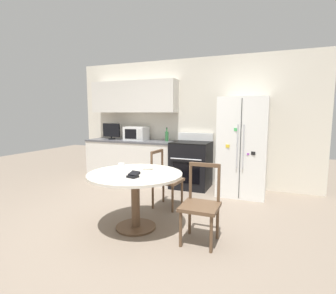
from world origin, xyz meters
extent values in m
plane|color=gray|center=(0.00, 0.00, 0.00)|extent=(14.00, 14.00, 0.00)
cube|color=silver|center=(0.00, 2.65, 1.30)|extent=(5.20, 0.10, 2.60)
cube|color=silver|center=(-1.21, 2.43, 1.84)|extent=(1.98, 0.34, 0.68)
cube|color=silver|center=(-1.21, 2.29, 0.43)|extent=(1.98, 0.62, 0.86)
cube|color=#4C4C51|center=(-1.21, 2.29, 0.88)|extent=(2.00, 0.64, 0.03)
cube|color=white|center=(1.16, 2.20, 0.88)|extent=(0.84, 0.76, 1.77)
cube|color=#333333|center=(1.16, 1.82, 0.88)|extent=(0.01, 0.01, 1.69)
cylinder|color=silver|center=(1.11, 1.81, 0.93)|extent=(0.02, 0.02, 0.74)
cylinder|color=silver|center=(1.21, 1.81, 0.93)|extent=(0.02, 0.02, 0.74)
cube|color=white|center=(1.11, 1.82, 0.99)|extent=(0.04, 0.01, 0.03)
cube|color=black|center=(1.37, 1.82, 0.83)|extent=(0.07, 0.02, 0.06)
cube|color=#3FB259|center=(1.08, 1.82, 1.21)|extent=(0.06, 0.02, 0.05)
cube|color=purple|center=(1.29, 1.82, 0.81)|extent=(0.04, 0.02, 0.03)
cube|color=yellow|center=(0.95, 1.82, 0.93)|extent=(0.07, 0.02, 0.05)
cube|color=black|center=(0.17, 2.26, 0.45)|extent=(0.74, 0.64, 0.90)
cube|color=black|center=(0.17, 1.94, 0.36)|extent=(0.53, 0.01, 0.40)
cylinder|color=silver|center=(0.17, 1.91, 0.63)|extent=(0.61, 0.02, 0.02)
cube|color=black|center=(0.17, 2.26, 0.91)|extent=(0.74, 0.64, 0.02)
cube|color=white|center=(0.17, 2.55, 1.00)|extent=(0.74, 0.06, 0.16)
cube|color=white|center=(-1.11, 2.34, 1.05)|extent=(0.48, 0.35, 0.29)
cube|color=black|center=(-1.16, 2.17, 1.05)|extent=(0.28, 0.01, 0.20)
cube|color=silver|center=(-0.94, 2.17, 1.05)|extent=(0.10, 0.01, 0.21)
cylinder|color=black|center=(-1.70, 2.26, 0.91)|extent=(0.16, 0.16, 0.02)
cylinder|color=black|center=(-1.70, 2.26, 0.94)|extent=(0.03, 0.03, 0.04)
cube|color=black|center=(-1.70, 2.26, 1.11)|extent=(0.42, 0.05, 0.30)
cylinder|color=#2D6B38|center=(-0.41, 2.38, 1.00)|extent=(0.07, 0.07, 0.20)
cylinder|color=#2D6B38|center=(-0.41, 2.38, 1.14)|extent=(0.03, 0.03, 0.08)
cylinder|color=#262626|center=(-0.41, 2.38, 1.18)|extent=(0.03, 0.03, 0.01)
cylinder|color=beige|center=(0.06, 0.18, 0.71)|extent=(1.20, 1.20, 0.03)
cylinder|color=brown|center=(0.06, 0.18, 0.36)|extent=(0.11, 0.11, 0.67)
cylinder|color=brown|center=(0.06, 0.18, 0.01)|extent=(0.52, 0.52, 0.03)
cube|color=brown|center=(0.93, 0.11, 0.43)|extent=(0.42, 0.42, 0.04)
cylinder|color=brown|center=(1.11, -0.06, 0.21)|extent=(0.04, 0.04, 0.41)
cylinder|color=brown|center=(0.76, -0.06, 0.21)|extent=(0.04, 0.04, 0.41)
cylinder|color=brown|center=(1.10, 0.28, 0.21)|extent=(0.04, 0.04, 0.41)
cylinder|color=brown|center=(0.76, 0.28, 0.21)|extent=(0.04, 0.04, 0.41)
cylinder|color=brown|center=(1.10, 0.30, 0.68)|extent=(0.04, 0.04, 0.45)
cylinder|color=brown|center=(0.76, 0.30, 0.68)|extent=(0.04, 0.04, 0.45)
cube|color=brown|center=(0.93, 0.30, 0.88)|extent=(0.34, 0.04, 0.04)
cube|color=brown|center=(0.15, 1.05, 0.43)|extent=(0.46, 0.46, 0.04)
cylinder|color=brown|center=(0.34, 1.20, 0.21)|extent=(0.04, 0.04, 0.41)
cylinder|color=brown|center=(0.31, 0.86, 0.21)|extent=(0.04, 0.04, 0.41)
cylinder|color=brown|center=(0.00, 1.23, 0.21)|extent=(0.04, 0.04, 0.41)
cylinder|color=brown|center=(-0.03, 0.89, 0.21)|extent=(0.04, 0.04, 0.41)
cylinder|color=brown|center=(-0.02, 1.24, 0.68)|extent=(0.04, 0.04, 0.45)
cylinder|color=brown|center=(-0.05, 0.89, 0.68)|extent=(0.04, 0.04, 0.45)
cube|color=brown|center=(-0.04, 1.06, 0.88)|extent=(0.07, 0.35, 0.04)
cylinder|color=silver|center=(-0.21, 0.29, 0.77)|extent=(0.09, 0.09, 0.09)
cylinder|color=red|center=(-0.21, 0.29, 0.75)|extent=(0.08, 0.08, 0.05)
cylinder|color=silver|center=(0.13, 0.41, 0.76)|extent=(0.15, 0.12, 0.05)
cube|color=black|center=(0.15, -0.04, 0.74)|extent=(0.14, 0.12, 0.03)
cube|color=black|center=(0.16, -0.02, 0.77)|extent=(0.14, 0.12, 0.06)
camera|label=1|loc=(1.67, -2.68, 1.49)|focal=28.00mm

